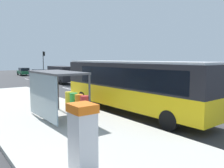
{
  "coord_description": "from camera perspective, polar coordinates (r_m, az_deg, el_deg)",
  "views": [
    {
      "loc": [
        -11.1,
        -9.72,
        3.38
      ],
      "look_at": [
        -1.0,
        3.85,
        1.5
      ],
      "focal_mm": 37.15,
      "sensor_mm": 36.0,
      "label": 1
    }
  ],
  "objects": [
    {
      "name": "traffic_light_near_side",
      "position": [
        47.88,
        -16.47,
        5.85
      ],
      "size": [
        0.49,
        0.28,
        4.78
      ],
      "color": "#2D2D2D",
      "rests_on": "ground"
    },
    {
      "name": "recycling_bin_yellow",
      "position": [
        15.97,
        -10.52,
        -3.59
      ],
      "size": [
        0.52,
        0.52,
        0.95
      ],
      "primitive_type": "cylinder",
      "color": "yellow",
      "rests_on": "sidewalk_platform"
    },
    {
      "name": "bus",
      "position": [
        14.24,
        4.87,
        0.12
      ],
      "size": [
        2.85,
        11.08,
        3.21
      ],
      "color": "yellow",
      "rests_on": "ground"
    },
    {
      "name": "ground_plane",
      "position": [
        26.41,
        -11.49,
        -1.19
      ],
      "size": [
        56.0,
        92.0,
        0.04
      ],
      "primitive_type": "cube",
      "color": "#38383A"
    },
    {
      "name": "recycling_bin_orange",
      "position": [
        14.75,
        -8.11,
        -4.37
      ],
      "size": [
        0.52,
        0.52,
        0.95
      ],
      "primitive_type": "cylinder",
      "color": "orange",
      "rests_on": "sidewalk_platform"
    },
    {
      "name": "lane_stripe_seg_4",
      "position": [
        26.51,
        -11.01,
        -1.09
      ],
      "size": [
        0.16,
        2.2,
        0.01
      ],
      "primitive_type": "cube",
      "color": "silver",
      "rests_on": "ground"
    },
    {
      "name": "lane_stripe_seg_2",
      "position": [
        18.13,
        2.89,
        -4.4
      ],
      "size": [
        0.16,
        2.2,
        0.01
      ],
      "primitive_type": "cube",
      "color": "silver",
      "rests_on": "ground"
    },
    {
      "name": "ticket_machine",
      "position": [
        6.76,
        -7.21,
        -12.77
      ],
      "size": [
        0.66,
        0.76,
        1.94
      ],
      "color": "silver",
      "rests_on": "sidewalk_platform"
    },
    {
      "name": "lane_stripe_seg_3",
      "position": [
        22.15,
        -5.38,
        -2.45
      ],
      "size": [
        0.16,
        2.2,
        0.01
      ],
      "primitive_type": "cube",
      "color": "silver",
      "rests_on": "ground"
    },
    {
      "name": "lane_stripe_seg_1",
      "position": [
        14.71,
        15.49,
        -7.15
      ],
      "size": [
        0.16,
        2.2,
        0.01
      ],
      "primitive_type": "cube",
      "color": "silver",
      "rests_on": "ground"
    },
    {
      "name": "lane_stripe_seg_7",
      "position": [
        40.49,
        -20.26,
        1.16
      ],
      "size": [
        0.16,
        2.2,
        0.01
      ],
      "primitive_type": "cube",
      "color": "silver",
      "rests_on": "ground"
    },
    {
      "name": "bus_shelter",
      "position": [
        12.59,
        -14.6,
        0.29
      ],
      "size": [
        1.8,
        4.0,
        2.5
      ],
      "color": "#4C4C51",
      "rests_on": "sidewalk_platform"
    },
    {
      "name": "recycling_bin_green",
      "position": [
        15.36,
        -9.36,
        -3.96
      ],
      "size": [
        0.52,
        0.52,
        0.95
      ],
      "primitive_type": "cylinder",
      "color": "green",
      "rests_on": "sidewalk_platform"
    },
    {
      "name": "sedan_far",
      "position": [
        41.09,
        -17.57,
        2.43
      ],
      "size": [
        1.92,
        4.44,
        1.52
      ],
      "color": "navy",
      "rests_on": "ground"
    },
    {
      "name": "lane_stripe_seg_6",
      "position": [
        35.74,
        -17.98,
        0.61
      ],
      "size": [
        0.16,
        2.2,
        0.01
      ],
      "primitive_type": "cube",
      "color": "silver",
      "rests_on": "ground"
    },
    {
      "name": "recycling_bin_red",
      "position": [
        14.15,
        -6.75,
        -4.81
      ],
      "size": [
        0.52,
        0.52,
        0.95
      ],
      "primitive_type": "cylinder",
      "color": "red",
      "rests_on": "sidewalk_platform"
    },
    {
      "name": "sedan_near",
      "position": [
        49.31,
        -20.88,
        2.91
      ],
      "size": [
        2.04,
        4.49,
        1.52
      ],
      "color": "#195933",
      "rests_on": "ground"
    },
    {
      "name": "white_van",
      "position": [
        32.36,
        -12.33,
        2.58
      ],
      "size": [
        2.1,
        5.23,
        2.3
      ],
      "color": "black",
      "rests_on": "ground"
    },
    {
      "name": "sidewalk_platform",
      "position": [
        13.05,
        -14.48,
        -8.46
      ],
      "size": [
        6.2,
        30.0,
        0.18
      ],
      "primitive_type": "cube",
      "color": "beige",
      "rests_on": "ground"
    },
    {
      "name": "lane_stripe_seg_5",
      "position": [
        31.07,
        -15.01,
        -0.12
      ],
      "size": [
        0.16,
        2.2,
        0.01
      ],
      "primitive_type": "cube",
      "color": "silver",
      "rests_on": "ground"
    }
  ]
}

